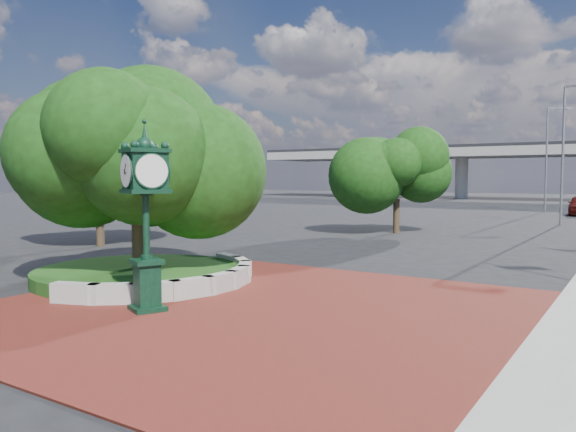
{
  "coord_description": "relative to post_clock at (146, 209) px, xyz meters",
  "views": [
    {
      "loc": [
        7.9,
        -11.65,
        3.16
      ],
      "look_at": [
        -0.59,
        1.5,
        2.06
      ],
      "focal_mm": 35.0,
      "sensor_mm": 36.0,
      "label": 1
    }
  ],
  "objects": [
    {
      "name": "post_clock",
      "position": [
        0.0,
        0.0,
        0.0
      ],
      "size": [
        1.15,
        1.15,
        4.4
      ],
      "color": "black",
      "rests_on": "ground"
    },
    {
      "name": "plaza",
      "position": [
        1.87,
        1.58,
        -2.4
      ],
      "size": [
        12.0,
        12.0,
        0.04
      ],
      "primitive_type": "cube",
      "color": "maroon",
      "rests_on": "ground"
    },
    {
      "name": "planter_wall",
      "position": [
        -0.84,
        2.58,
        -2.15
      ],
      "size": [
        2.96,
        6.77,
        0.54
      ],
      "color": "#9E9B93",
      "rests_on": "ground"
    },
    {
      "name": "grass_bed",
      "position": [
        -3.13,
        2.58,
        -2.22
      ],
      "size": [
        6.1,
        6.1,
        0.4
      ],
      "primitive_type": "cylinder",
      "color": "#1B4112",
      "rests_on": "ground"
    },
    {
      "name": "street_lamp_near",
      "position": [
        5.1,
        31.65,
        2.89
      ],
      "size": [
        2.03,
        0.35,
        9.06
      ],
      "color": "slate",
      "rests_on": "ground"
    },
    {
      "name": "ground",
      "position": [
        1.87,
        2.58,
        -2.42
      ],
      "size": [
        200.0,
        200.0,
        0.0
      ],
      "primitive_type": "plane",
      "color": "black",
      "rests_on": "ground"
    },
    {
      "name": "tree_planter",
      "position": [
        -3.13,
        2.58,
        1.31
      ],
      "size": [
        5.2,
        5.2,
        6.33
      ],
      "color": "#38281C",
      "rests_on": "ground"
    },
    {
      "name": "tree_northwest",
      "position": [
        -11.13,
        7.58,
        1.71
      ],
      "size": [
        5.6,
        5.6,
        6.93
      ],
      "color": "#38281C",
      "rests_on": "ground"
    },
    {
      "name": "tree_street",
      "position": [
        -2.13,
        20.58,
        0.82
      ],
      "size": [
        4.4,
        4.4,
        5.45
      ],
      "color": "#38281C",
      "rests_on": "ground"
    },
    {
      "name": "street_lamp_far",
      "position": [
        2.01,
        46.4,
        3.07
      ],
      "size": [
        2.02,
        0.9,
        9.36
      ],
      "color": "slate",
      "rests_on": "ground"
    }
  ]
}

